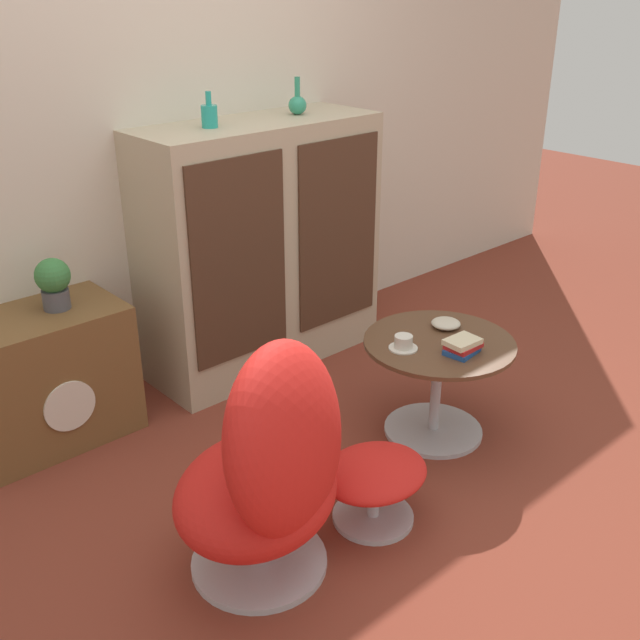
{
  "coord_description": "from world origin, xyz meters",
  "views": [
    {
      "loc": [
        -1.72,
        -1.67,
        1.8
      ],
      "look_at": [
        0.11,
        0.35,
        0.55
      ],
      "focal_mm": 42.0,
      "sensor_mm": 36.0,
      "label": 1
    }
  ],
  "objects_px": {
    "teacup": "(403,343)",
    "bowl": "(446,323)",
    "sideboard": "(262,247)",
    "ottoman": "(374,478)",
    "vase_inner_left": "(297,104)",
    "tv_console": "(46,378)",
    "coffee_table": "(437,374)",
    "vase_leftmost": "(209,115)",
    "book_stack": "(462,346)",
    "egg_chair": "(271,468)",
    "potted_plant": "(53,282)"
  },
  "relations": [
    {
      "from": "teacup",
      "to": "bowl",
      "type": "relative_size",
      "value": 0.94
    },
    {
      "from": "sideboard",
      "to": "teacup",
      "type": "distance_m",
      "value": 1.01
    },
    {
      "from": "ottoman",
      "to": "vase_inner_left",
      "type": "bearing_deg",
      "value": 59.46
    },
    {
      "from": "tv_console",
      "to": "coffee_table",
      "type": "xyz_separation_m",
      "value": [
        1.23,
        -1.07,
        -0.0
      ]
    },
    {
      "from": "tv_console",
      "to": "vase_inner_left",
      "type": "bearing_deg",
      "value": -0.92
    },
    {
      "from": "vase_leftmost",
      "to": "book_stack",
      "type": "bearing_deg",
      "value": -74.05
    },
    {
      "from": "vase_inner_left",
      "to": "book_stack",
      "type": "bearing_deg",
      "value": -97.88
    },
    {
      "from": "vase_leftmost",
      "to": "book_stack",
      "type": "relative_size",
      "value": 1.03
    },
    {
      "from": "egg_chair",
      "to": "potted_plant",
      "type": "xyz_separation_m",
      "value": [
        -0.1,
        1.25,
        0.28
      ]
    },
    {
      "from": "tv_console",
      "to": "potted_plant",
      "type": "bearing_deg",
      "value": 0.37
    },
    {
      "from": "coffee_table",
      "to": "vase_inner_left",
      "type": "height_order",
      "value": "vase_inner_left"
    },
    {
      "from": "book_stack",
      "to": "tv_console",
      "type": "bearing_deg",
      "value": 135.24
    },
    {
      "from": "potted_plant",
      "to": "coffee_table",
      "type": "bearing_deg",
      "value": -43.42
    },
    {
      "from": "sideboard",
      "to": "potted_plant",
      "type": "relative_size",
      "value": 5.64
    },
    {
      "from": "potted_plant",
      "to": "bowl",
      "type": "height_order",
      "value": "potted_plant"
    },
    {
      "from": "coffee_table",
      "to": "book_stack",
      "type": "height_order",
      "value": "book_stack"
    },
    {
      "from": "egg_chair",
      "to": "ottoman",
      "type": "distance_m",
      "value": 0.49
    },
    {
      "from": "vase_leftmost",
      "to": "teacup",
      "type": "height_order",
      "value": "vase_leftmost"
    },
    {
      "from": "sideboard",
      "to": "bowl",
      "type": "height_order",
      "value": "sideboard"
    },
    {
      "from": "sideboard",
      "to": "bowl",
      "type": "relative_size",
      "value": 9.7
    },
    {
      "from": "tv_console",
      "to": "ottoman",
      "type": "height_order",
      "value": "tv_console"
    },
    {
      "from": "sideboard",
      "to": "potted_plant",
      "type": "distance_m",
      "value": 1.04
    },
    {
      "from": "coffee_table",
      "to": "book_stack",
      "type": "relative_size",
      "value": 4.21
    },
    {
      "from": "vase_inner_left",
      "to": "potted_plant",
      "type": "height_order",
      "value": "vase_inner_left"
    },
    {
      "from": "ottoman",
      "to": "coffee_table",
      "type": "distance_m",
      "value": 0.66
    },
    {
      "from": "sideboard",
      "to": "bowl",
      "type": "bearing_deg",
      "value": -77.23
    },
    {
      "from": "sideboard",
      "to": "bowl",
      "type": "distance_m",
      "value": 1.01
    },
    {
      "from": "potted_plant",
      "to": "book_stack",
      "type": "distance_m",
      "value": 1.66
    },
    {
      "from": "egg_chair",
      "to": "teacup",
      "type": "distance_m",
      "value": 0.9
    },
    {
      "from": "coffee_table",
      "to": "vase_inner_left",
      "type": "relative_size",
      "value": 3.62
    },
    {
      "from": "vase_leftmost",
      "to": "teacup",
      "type": "relative_size",
      "value": 1.3
    },
    {
      "from": "potted_plant",
      "to": "sideboard",
      "type": "bearing_deg",
      "value": -1.47
    },
    {
      "from": "egg_chair",
      "to": "bowl",
      "type": "height_order",
      "value": "egg_chair"
    },
    {
      "from": "sideboard",
      "to": "egg_chair",
      "type": "distance_m",
      "value": 1.56
    },
    {
      "from": "tv_console",
      "to": "vase_leftmost",
      "type": "height_order",
      "value": "vase_leftmost"
    },
    {
      "from": "book_stack",
      "to": "bowl",
      "type": "xyz_separation_m",
      "value": [
        0.14,
        0.2,
        -0.01
      ]
    },
    {
      "from": "bowl",
      "to": "teacup",
      "type": "bearing_deg",
      "value": -177.03
    },
    {
      "from": "vase_leftmost",
      "to": "bowl",
      "type": "distance_m",
      "value": 1.35
    },
    {
      "from": "egg_chair",
      "to": "vase_inner_left",
      "type": "height_order",
      "value": "vase_inner_left"
    },
    {
      "from": "vase_leftmost",
      "to": "vase_inner_left",
      "type": "bearing_deg",
      "value": 0.0
    },
    {
      "from": "potted_plant",
      "to": "teacup",
      "type": "distance_m",
      "value": 1.43
    },
    {
      "from": "vase_leftmost",
      "to": "tv_console",
      "type": "bearing_deg",
      "value": 178.56
    },
    {
      "from": "bowl",
      "to": "coffee_table",
      "type": "bearing_deg",
      "value": -150.87
    },
    {
      "from": "vase_leftmost",
      "to": "teacup",
      "type": "distance_m",
      "value": 1.29
    },
    {
      "from": "potted_plant",
      "to": "book_stack",
      "type": "bearing_deg",
      "value": -47.1
    },
    {
      "from": "vase_inner_left",
      "to": "egg_chair",
      "type": "bearing_deg",
      "value": -133.79
    },
    {
      "from": "tv_console",
      "to": "egg_chair",
      "type": "xyz_separation_m",
      "value": [
        0.19,
        -1.25,
        0.12
      ]
    },
    {
      "from": "egg_chair",
      "to": "ottoman",
      "type": "bearing_deg",
      "value": -6.01
    },
    {
      "from": "egg_chair",
      "to": "vase_leftmost",
      "type": "distance_m",
      "value": 1.64
    },
    {
      "from": "book_stack",
      "to": "egg_chair",
      "type": "bearing_deg",
      "value": -177.09
    }
  ]
}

